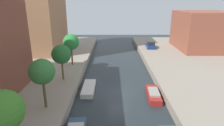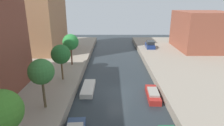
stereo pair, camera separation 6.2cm
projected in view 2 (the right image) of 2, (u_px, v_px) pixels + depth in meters
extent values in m
plane|color=#232B30|center=(117.00, 93.00, 23.37)|extent=(84.00, 84.00, 0.00)
cube|color=brown|center=(202.00, 30.00, 39.66)|extent=(10.00, 11.49, 7.66)
sphere|color=#397224|center=(0.00, 112.00, 10.89)|extent=(2.57, 2.57, 2.57)
cylinder|color=#4C422C|center=(43.00, 94.00, 17.88)|extent=(0.24, 0.24, 2.79)
sphere|color=#336E33|center=(41.00, 72.00, 17.20)|extent=(2.35, 2.35, 2.35)
cylinder|color=brown|center=(62.00, 70.00, 24.43)|extent=(0.23, 0.23, 2.50)
sphere|color=#25662D|center=(60.00, 54.00, 23.79)|extent=(2.43, 2.43, 2.43)
cylinder|color=brown|center=(71.00, 56.00, 30.11)|extent=(0.25, 0.25, 2.77)
sphere|color=#298339|center=(70.00, 42.00, 29.42)|extent=(2.46, 2.46, 2.46)
cube|color=navy|center=(149.00, 46.00, 41.71)|extent=(1.92, 4.27, 0.77)
cube|color=#1E2328|center=(150.00, 43.00, 41.18)|extent=(1.62, 2.37, 0.72)
cube|color=beige|center=(88.00, 88.00, 23.87)|extent=(1.46, 4.54, 0.58)
cube|color=maroon|center=(152.00, 95.00, 22.21)|extent=(1.53, 4.28, 0.64)
cube|color=gray|center=(153.00, 92.00, 21.90)|extent=(1.24, 2.37, 0.23)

